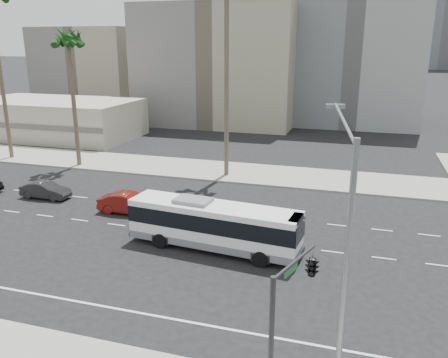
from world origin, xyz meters
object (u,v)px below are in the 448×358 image
at_px(streetlight_corner, 345,243).
at_px(traffic_signal, 308,270).
at_px(city_bus, 214,224).
at_px(palm_mid, 68,42).
at_px(car_a, 130,203).
at_px(car_b, 45,190).

distance_m(streetlight_corner, traffic_signal, 1.62).
bearing_deg(city_bus, palm_mid, 148.52).
xyz_separation_m(car_a, streetlight_corner, (16.06, -13.70, 4.88)).
distance_m(car_a, traffic_signal, 20.80).
xyz_separation_m(car_b, streetlight_corner, (24.41, -14.79, 4.97)).
distance_m(car_b, palm_mid, 15.65).
bearing_deg(palm_mid, city_bus, -37.15).
bearing_deg(car_b, palm_mid, 18.86).
bearing_deg(city_bus, car_a, 158.71).
bearing_deg(traffic_signal, palm_mid, 155.04).
height_order(streetlight_corner, traffic_signal, streetlight_corner).
xyz_separation_m(car_b, traffic_signal, (23.24, -15.10, 3.89)).
bearing_deg(traffic_signal, car_a, 154.86).
distance_m(car_a, streetlight_corner, 21.67).
relative_size(streetlight_corner, traffic_signal, 1.82).
distance_m(city_bus, traffic_signal, 12.42).
relative_size(car_b, streetlight_corner, 0.42).
distance_m(city_bus, car_b, 17.21).
bearing_deg(car_b, streetlight_corner, -121.35).
distance_m(car_a, car_b, 8.42).
bearing_deg(streetlight_corner, palm_mid, 125.64).
distance_m(car_b, streetlight_corner, 28.97).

